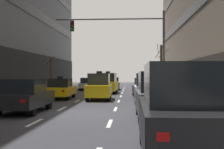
# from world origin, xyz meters

# --- Properties ---
(ground_plane) EXTENTS (120.00, 120.00, 0.00)m
(ground_plane) POSITION_xyz_m (0.00, 0.00, 0.00)
(ground_plane) COLOR #38383D
(sidewalk_right) EXTENTS (3.84, 80.00, 0.14)m
(sidewalk_right) POSITION_xyz_m (6.54, 0.00, 0.07)
(sidewalk_right) COLOR gray
(sidewalk_right) RESTS_ON ground
(lane_stripe_l1_s3) EXTENTS (0.16, 2.00, 0.01)m
(lane_stripe_l1_s3) POSITION_xyz_m (-1.54, -3.00, 0.00)
(lane_stripe_l1_s3) COLOR silver
(lane_stripe_l1_s3) RESTS_ON ground
(lane_stripe_l1_s4) EXTENTS (0.16, 2.00, 0.01)m
(lane_stripe_l1_s4) POSITION_xyz_m (-1.54, 2.00, 0.00)
(lane_stripe_l1_s4) COLOR silver
(lane_stripe_l1_s4) RESTS_ON ground
(lane_stripe_l1_s5) EXTENTS (0.16, 2.00, 0.01)m
(lane_stripe_l1_s5) POSITION_xyz_m (-1.54, 7.00, 0.00)
(lane_stripe_l1_s5) COLOR silver
(lane_stripe_l1_s5) RESTS_ON ground
(lane_stripe_l1_s6) EXTENTS (0.16, 2.00, 0.01)m
(lane_stripe_l1_s6) POSITION_xyz_m (-1.54, 12.00, 0.00)
(lane_stripe_l1_s6) COLOR silver
(lane_stripe_l1_s6) RESTS_ON ground
(lane_stripe_l1_s7) EXTENTS (0.16, 2.00, 0.01)m
(lane_stripe_l1_s7) POSITION_xyz_m (-1.54, 17.00, 0.00)
(lane_stripe_l1_s7) COLOR silver
(lane_stripe_l1_s7) RESTS_ON ground
(lane_stripe_l1_s8) EXTENTS (0.16, 2.00, 0.01)m
(lane_stripe_l1_s8) POSITION_xyz_m (-1.54, 22.00, 0.00)
(lane_stripe_l1_s8) COLOR silver
(lane_stripe_l1_s8) RESTS_ON ground
(lane_stripe_l1_s9) EXTENTS (0.16, 2.00, 0.01)m
(lane_stripe_l1_s9) POSITION_xyz_m (-1.54, 27.00, 0.00)
(lane_stripe_l1_s9) COLOR silver
(lane_stripe_l1_s9) RESTS_ON ground
(lane_stripe_l1_s10) EXTENTS (0.16, 2.00, 0.01)m
(lane_stripe_l1_s10) POSITION_xyz_m (-1.54, 32.00, 0.00)
(lane_stripe_l1_s10) COLOR silver
(lane_stripe_l1_s10) RESTS_ON ground
(lane_stripe_l2_s3) EXTENTS (0.16, 2.00, 0.01)m
(lane_stripe_l2_s3) POSITION_xyz_m (1.54, -3.00, 0.00)
(lane_stripe_l2_s3) COLOR silver
(lane_stripe_l2_s3) RESTS_ON ground
(lane_stripe_l2_s4) EXTENTS (0.16, 2.00, 0.01)m
(lane_stripe_l2_s4) POSITION_xyz_m (1.54, 2.00, 0.00)
(lane_stripe_l2_s4) COLOR silver
(lane_stripe_l2_s4) RESTS_ON ground
(lane_stripe_l2_s5) EXTENTS (0.16, 2.00, 0.01)m
(lane_stripe_l2_s5) POSITION_xyz_m (1.54, 7.00, 0.00)
(lane_stripe_l2_s5) COLOR silver
(lane_stripe_l2_s5) RESTS_ON ground
(lane_stripe_l2_s6) EXTENTS (0.16, 2.00, 0.01)m
(lane_stripe_l2_s6) POSITION_xyz_m (1.54, 12.00, 0.00)
(lane_stripe_l2_s6) COLOR silver
(lane_stripe_l2_s6) RESTS_ON ground
(lane_stripe_l2_s7) EXTENTS (0.16, 2.00, 0.01)m
(lane_stripe_l2_s7) POSITION_xyz_m (1.54, 17.00, 0.00)
(lane_stripe_l2_s7) COLOR silver
(lane_stripe_l2_s7) RESTS_ON ground
(lane_stripe_l2_s8) EXTENTS (0.16, 2.00, 0.01)m
(lane_stripe_l2_s8) POSITION_xyz_m (1.54, 22.00, 0.00)
(lane_stripe_l2_s8) COLOR silver
(lane_stripe_l2_s8) RESTS_ON ground
(lane_stripe_l2_s9) EXTENTS (0.16, 2.00, 0.01)m
(lane_stripe_l2_s9) POSITION_xyz_m (1.54, 27.00, 0.00)
(lane_stripe_l2_s9) COLOR silver
(lane_stripe_l2_s9) RESTS_ON ground
(lane_stripe_l2_s10) EXTENTS (0.16, 2.00, 0.01)m
(lane_stripe_l2_s10) POSITION_xyz_m (1.54, 32.00, 0.00)
(lane_stripe_l2_s10) COLOR silver
(lane_stripe_l2_s10) RESTS_ON ground
(taxi_driving_0) EXTENTS (1.86, 4.27, 2.22)m
(taxi_driving_0) POSITION_xyz_m (-0.01, 7.98, 1.02)
(taxi_driving_0) COLOR black
(taxi_driving_0) RESTS_ON ground
(car_driving_1) EXTENTS (1.93, 4.23, 1.56)m
(car_driving_1) POSITION_xyz_m (-3.03, 22.55, 0.77)
(car_driving_1) COLOR black
(car_driving_1) RESTS_ON ground
(car_driving_2) EXTENTS (1.92, 4.36, 1.62)m
(car_driving_2) POSITION_xyz_m (0.13, 23.57, 0.80)
(car_driving_2) COLOR black
(car_driving_2) RESTS_ON ground
(car_driving_3) EXTENTS (1.97, 4.65, 1.74)m
(car_driving_3) POSITION_xyz_m (-3.08, 0.20, 0.86)
(car_driving_3) COLOR black
(car_driving_3) RESTS_ON ground
(taxi_driving_4) EXTENTS (2.04, 4.46, 2.30)m
(taxi_driving_4) POSITION_xyz_m (0.08, 15.98, 1.06)
(taxi_driving_4) COLOR black
(taxi_driving_4) RESTS_ON ground
(taxi_driving_5) EXTENTS (1.92, 4.44, 1.84)m
(taxi_driving_5) POSITION_xyz_m (-3.19, 8.69, 0.82)
(taxi_driving_5) COLOR black
(taxi_driving_5) RESTS_ON ground
(car_parked_0) EXTENTS (1.97, 4.61, 2.22)m
(car_parked_0) POSITION_xyz_m (3.57, -7.95, 1.11)
(car_parked_0) COLOR black
(car_parked_0) RESTS_ON ground
(car_parked_1) EXTENTS (1.87, 4.36, 2.10)m
(car_parked_1) POSITION_xyz_m (3.57, -1.66, 1.05)
(car_parked_1) COLOR black
(car_parked_1) RESTS_ON ground
(car_parked_2) EXTENTS (1.83, 4.27, 2.06)m
(car_parked_2) POSITION_xyz_m (3.57, 5.62, 1.02)
(car_parked_2) COLOR black
(car_parked_2) RESTS_ON ground
(car_parked_3) EXTENTS (1.99, 4.49, 1.67)m
(car_parked_3) POSITION_xyz_m (3.57, 11.77, 0.82)
(car_parked_3) COLOR black
(car_parked_3) RESTS_ON ground
(traffic_signal_0) EXTENTS (8.63, 0.35, 6.85)m
(traffic_signal_0) POSITION_xyz_m (2.51, 8.65, 4.79)
(traffic_signal_0) COLOR #4C4C51
(traffic_signal_0) RESTS_ON sidewalk_right
(street_tree_0) EXTENTS (1.21, 1.84, 4.16)m
(street_tree_0) POSITION_xyz_m (-6.21, 16.94, 2.19)
(street_tree_0) COLOR #4C3823
(street_tree_0) RESTS_ON sidewalk_left
(street_tree_2) EXTENTS (1.66, 1.38, 5.59)m
(street_tree_2) POSITION_xyz_m (6.15, 21.41, 2.93)
(street_tree_2) COLOR #4C3823
(street_tree_2) RESTS_ON sidewalk_right
(pedestrian_0) EXTENTS (0.44, 0.37, 1.73)m
(pedestrian_0) POSITION_xyz_m (6.21, 0.41, 1.15)
(pedestrian_0) COLOR #383D59
(pedestrian_0) RESTS_ON sidewalk_right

